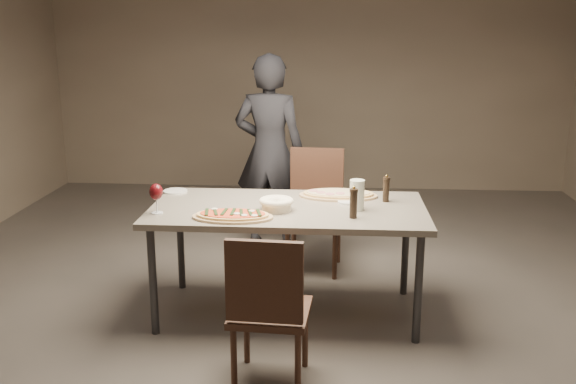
# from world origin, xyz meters

# --- Properties ---
(room) EXTENTS (7.00, 7.00, 7.00)m
(room) POSITION_xyz_m (0.00, 0.00, 1.40)
(room) COLOR #57504B
(room) RESTS_ON ground
(dining_table) EXTENTS (1.80, 0.90, 0.75)m
(dining_table) POSITION_xyz_m (0.00, 0.00, 0.69)
(dining_table) COLOR slate
(dining_table) RESTS_ON ground
(zucchini_pizza) EXTENTS (0.50, 0.28, 0.05)m
(zucchini_pizza) POSITION_xyz_m (-0.32, -0.28, 0.77)
(zucchini_pizza) COLOR tan
(zucchini_pizza) RESTS_ON dining_table
(ham_pizza) EXTENTS (0.54, 0.30, 0.04)m
(ham_pizza) POSITION_xyz_m (0.33, 0.28, 0.77)
(ham_pizza) COLOR tan
(ham_pizza) RESTS_ON dining_table
(bread_basket) EXTENTS (0.22, 0.22, 0.08)m
(bread_basket) POSITION_xyz_m (-0.07, -0.09, 0.80)
(bread_basket) COLOR #F4E6C6
(bread_basket) RESTS_ON dining_table
(oil_dish) EXTENTS (0.12, 0.12, 0.01)m
(oil_dish) POSITION_xyz_m (0.39, 0.12, 0.76)
(oil_dish) COLOR white
(oil_dish) RESTS_ON dining_table
(pepper_mill_left) EXTENTS (0.05, 0.05, 0.19)m
(pepper_mill_left) POSITION_xyz_m (0.65, 0.17, 0.84)
(pepper_mill_left) COLOR black
(pepper_mill_left) RESTS_ON dining_table
(pepper_mill_right) EXTENTS (0.05, 0.05, 0.20)m
(pepper_mill_right) POSITION_xyz_m (0.42, -0.22, 0.85)
(pepper_mill_right) COLOR black
(pepper_mill_right) RESTS_ON dining_table
(carafe) EXTENTS (0.09, 0.09, 0.20)m
(carafe) POSITION_xyz_m (0.45, -0.04, 0.85)
(carafe) COLOR silver
(carafe) RESTS_ON dining_table
(wine_glass) EXTENTS (0.09, 0.09, 0.19)m
(wine_glass) POSITION_xyz_m (-0.82, -0.21, 0.89)
(wine_glass) COLOR silver
(wine_glass) RESTS_ON dining_table
(side_plate) EXTENTS (0.17, 0.17, 0.01)m
(side_plate) POSITION_xyz_m (-0.83, 0.33, 0.76)
(side_plate) COLOR white
(side_plate) RESTS_ON dining_table
(chair_near) EXTENTS (0.44, 0.44, 0.88)m
(chair_near) POSITION_xyz_m (-0.04, -0.95, 0.49)
(chair_near) COLOR #3F251A
(chair_near) RESTS_ON ground
(chair_far) EXTENTS (0.48, 0.48, 0.95)m
(chair_far) POSITION_xyz_m (0.15, 0.90, 0.53)
(chair_far) COLOR #3F251A
(chair_far) RESTS_ON ground
(diner) EXTENTS (0.67, 0.49, 1.68)m
(diner) POSITION_xyz_m (-0.26, 1.38, 0.84)
(diner) COLOR black
(diner) RESTS_ON ground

